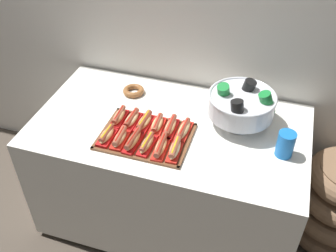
# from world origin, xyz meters

# --- Properties ---
(ground_plane) EXTENTS (10.00, 10.00, 0.00)m
(ground_plane) POSITION_xyz_m (0.00, 0.00, 0.00)
(ground_plane) COLOR #4C4238
(back_wall) EXTENTS (6.00, 0.10, 2.60)m
(back_wall) POSITION_xyz_m (0.00, 0.49, 1.30)
(back_wall) COLOR silver
(back_wall) RESTS_ON ground_plane
(buffet_table) EXTENTS (1.53, 0.84, 0.79)m
(buffet_table) POSITION_xyz_m (0.00, 0.00, 0.42)
(buffet_table) COLOR white
(buffet_table) RESTS_ON ground_plane
(serving_tray) EXTENTS (0.48, 0.36, 0.01)m
(serving_tray) POSITION_xyz_m (-0.09, -0.14, 0.80)
(serving_tray) COLOR brown
(serving_tray) RESTS_ON buffet_table
(hot_dog_0) EXTENTS (0.07, 0.15, 0.06)m
(hot_dog_0) POSITION_xyz_m (-0.28, -0.22, 0.83)
(hot_dog_0) COLOR red
(hot_dog_0) RESTS_ON serving_tray
(hot_dog_1) EXTENTS (0.07, 0.16, 0.06)m
(hot_dog_1) POSITION_xyz_m (-0.20, -0.22, 0.83)
(hot_dog_1) COLOR red
(hot_dog_1) RESTS_ON serving_tray
(hot_dog_2) EXTENTS (0.07, 0.18, 0.06)m
(hot_dog_2) POSITION_xyz_m (-0.13, -0.22, 0.83)
(hot_dog_2) COLOR #B21414
(hot_dog_2) RESTS_ON serving_tray
(hot_dog_3) EXTENTS (0.06, 0.17, 0.06)m
(hot_dog_3) POSITION_xyz_m (-0.05, -0.22, 0.83)
(hot_dog_3) COLOR red
(hot_dog_3) RESTS_ON serving_tray
(hot_dog_4) EXTENTS (0.07, 0.18, 0.06)m
(hot_dog_4) POSITION_xyz_m (0.02, -0.22, 0.83)
(hot_dog_4) COLOR red
(hot_dog_4) RESTS_ON serving_tray
(hot_dog_5) EXTENTS (0.06, 0.17, 0.06)m
(hot_dog_5) POSITION_xyz_m (0.10, -0.22, 0.83)
(hot_dog_5) COLOR red
(hot_dog_5) RESTS_ON serving_tray
(hot_dog_6) EXTENTS (0.06, 0.17, 0.06)m
(hot_dog_6) POSITION_xyz_m (-0.28, -0.06, 0.83)
(hot_dog_6) COLOR #B21414
(hot_dog_6) RESTS_ON serving_tray
(hot_dog_7) EXTENTS (0.07, 0.17, 0.06)m
(hot_dog_7) POSITION_xyz_m (-0.20, -0.06, 0.83)
(hot_dog_7) COLOR #B21414
(hot_dog_7) RESTS_ON serving_tray
(hot_dog_8) EXTENTS (0.08, 0.17, 0.06)m
(hot_dog_8) POSITION_xyz_m (-0.13, -0.06, 0.83)
(hot_dog_8) COLOR red
(hot_dog_8) RESTS_ON serving_tray
(hot_dog_9) EXTENTS (0.08, 0.17, 0.06)m
(hot_dog_9) POSITION_xyz_m (-0.05, -0.06, 0.83)
(hot_dog_9) COLOR red
(hot_dog_9) RESTS_ON serving_tray
(hot_dog_10) EXTENTS (0.07, 0.18, 0.06)m
(hot_dog_10) POSITION_xyz_m (0.02, -0.06, 0.83)
(hot_dog_10) COLOR red
(hot_dog_10) RESTS_ON serving_tray
(hot_dog_11) EXTENTS (0.07, 0.18, 0.06)m
(hot_dog_11) POSITION_xyz_m (0.10, -0.06, 0.83)
(hot_dog_11) COLOR red
(hot_dog_11) RESTS_ON serving_tray
(punch_bowl) EXTENTS (0.38, 0.37, 0.25)m
(punch_bowl) POSITION_xyz_m (0.37, 0.13, 0.93)
(punch_bowl) COLOR silver
(punch_bowl) RESTS_ON buffet_table
(cup_stack) EXTENTS (0.09, 0.09, 0.14)m
(cup_stack) POSITION_xyz_m (0.62, -0.05, 0.86)
(cup_stack) COLOR blue
(cup_stack) RESTS_ON buffet_table
(donut) EXTENTS (0.13, 0.13, 0.04)m
(donut) POSITION_xyz_m (-0.30, 0.23, 0.81)
(donut) COLOR brown
(donut) RESTS_ON buffet_table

